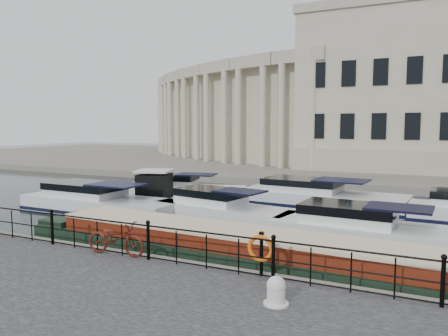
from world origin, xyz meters
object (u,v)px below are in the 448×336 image
at_px(bicycle, 116,238).
at_px(narrowboat, 231,253).
at_px(harbour_hut, 155,190).
at_px(mooring_bollard, 276,291).
at_px(life_ring_post, 261,249).

distance_m(bicycle, narrowboat, 3.79).
xyz_separation_m(narrowboat, harbour_hut, (-8.29, 7.52, 0.59)).
bearing_deg(mooring_bollard, harbour_hut, 134.77).
height_order(bicycle, harbour_hut, harbour_hut).
bearing_deg(harbour_hut, life_ring_post, -60.65).
bearing_deg(harbour_hut, narrowboat, -59.27).
relative_size(mooring_bollard, life_ring_post, 0.54).
distance_m(life_ring_post, narrowboat, 3.00).
xyz_separation_m(bicycle, life_ring_post, (4.80, 0.14, 0.23)).
distance_m(bicycle, mooring_bollard, 5.97).
xyz_separation_m(mooring_bollard, narrowboat, (-2.85, 3.72, -0.50)).
bearing_deg(bicycle, mooring_bollard, -108.46).
relative_size(bicycle, harbour_hut, 0.66).
xyz_separation_m(mooring_bollard, life_ring_post, (-0.99, 1.57, 0.45)).
distance_m(bicycle, life_ring_post, 4.81).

